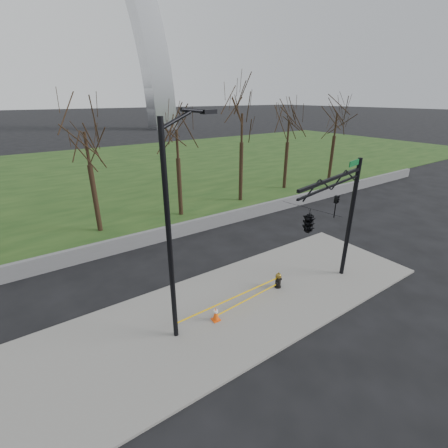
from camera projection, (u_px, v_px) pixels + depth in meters
ground at (243, 303)px, 13.81m from camera, size 500.00×500.00×0.00m
sidewalk at (243, 302)px, 13.79m from camera, size 18.00×6.00×0.10m
grass_strip at (87, 174)px, 36.64m from camera, size 120.00×40.00×0.06m
guardrail at (166, 233)px, 19.73m from camera, size 60.00×0.30×0.90m
tree_row at (136, 169)px, 21.42m from camera, size 45.82×4.00×7.76m
fire_hydrant at (278, 280)px, 14.70m from camera, size 0.49×0.33×0.79m
traffic_cone at (216, 314)px, 12.53m from camera, size 0.33×0.33×0.62m
street_light at (173, 221)px, 10.27m from camera, size 2.35×0.75×8.21m
traffic_signal_mast at (319, 215)px, 12.32m from camera, size 5.02×2.54×6.00m
caution_tape at (240, 298)px, 13.36m from camera, size 5.43×0.31×0.41m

